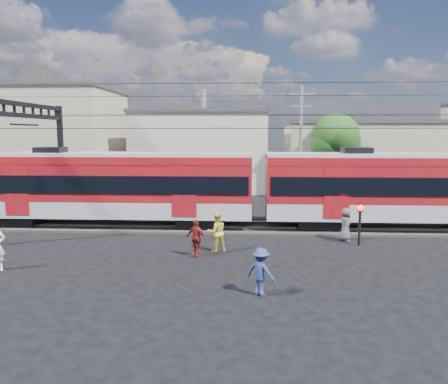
{
  "coord_description": "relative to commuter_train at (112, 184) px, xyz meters",
  "views": [
    {
      "loc": [
        2.38,
        -15.78,
        5.26
      ],
      "look_at": [
        1.22,
        5.0,
        2.43
      ],
      "focal_mm": 35.0,
      "sensor_mm": 36.0,
      "label": 1
    }
  ],
  "objects": [
    {
      "name": "tree_near",
      "position": [
        14.4,
        10.09,
        2.26
      ],
      "size": [
        3.82,
        3.64,
        6.72
      ],
      "color": "#382619",
      "rests_on": "ground"
    },
    {
      "name": "track_bed",
      "position": [
        5.21,
        0.0,
        -2.34
      ],
      "size": [
        70.0,
        3.4,
        0.12
      ],
      "primitive_type": "cube",
      "color": "#2D2823",
      "rests_on": "ground"
    },
    {
      "name": "building_mideast",
      "position": [
        19.21,
        16.0,
        0.75
      ],
      "size": [
        16.32,
        10.2,
        6.3
      ],
      "color": "tan",
      "rests_on": "ground"
    },
    {
      "name": "rail_far",
      "position": [
        5.21,
        0.75,
        -2.22
      ],
      "size": [
        70.0,
        0.12,
        0.12
      ],
      "primitive_type": "cube",
      "color": "#59544C",
      "rests_on": "track_bed"
    },
    {
      "name": "pedestrian_b",
      "position": [
        6.22,
        -4.88,
        -1.51
      ],
      "size": [
        1.04,
        0.92,
        1.78
      ],
      "primitive_type": "imported",
      "rotation": [
        0.0,
        0.0,
        3.48
      ],
      "color": "#DFD145",
      "rests_on": "ground"
    },
    {
      "name": "rail_near",
      "position": [
        5.21,
        -0.75,
        -2.22
      ],
      "size": [
        70.0,
        0.12,
        0.12
      ],
      "primitive_type": "cube",
      "color": "#59544C",
      "rests_on": "track_bed"
    },
    {
      "name": "commuter_train",
      "position": [
        0.0,
        0.0,
        0.0
      ],
      "size": [
        50.3,
        3.08,
        4.17
      ],
      "color": "black",
      "rests_on": "ground"
    },
    {
      "name": "utility_pole_mid",
      "position": [
        11.21,
        7.0,
        2.13
      ],
      "size": [
        1.8,
        0.24,
        8.5
      ],
      "color": "slate",
      "rests_on": "ground"
    },
    {
      "name": "crossing_signal",
      "position": [
        12.82,
        -3.48,
        -1.03
      ],
      "size": [
        0.29,
        0.29,
        1.98
      ],
      "color": "black",
      "rests_on": "ground"
    },
    {
      "name": "pedestrian_c",
      "position": [
        8.03,
        -10.08,
        -1.61
      ],
      "size": [
        1.18,
        1.03,
        1.58
      ],
      "primitive_type": "imported",
      "rotation": [
        0.0,
        0.0,
        2.6
      ],
      "color": "navy",
      "rests_on": "ground"
    },
    {
      "name": "catenary",
      "position": [
        -3.44,
        -0.0,
        2.73
      ],
      "size": [
        70.0,
        9.3,
        7.52
      ],
      "color": "black",
      "rests_on": "ground"
    },
    {
      "name": "ground",
      "position": [
        5.21,
        -8.0,
        -2.4
      ],
      "size": [
        120.0,
        120.0,
        0.0
      ],
      "primitive_type": "plane",
      "color": "black",
      "rests_on": "ground"
    },
    {
      "name": "pedestrian_d",
      "position": [
        5.39,
        -5.72,
        -1.6
      ],
      "size": [
        1.02,
        0.81,
        1.61
      ],
      "primitive_type": "imported",
      "rotation": [
        0.0,
        0.0,
        -0.52
      ],
      "color": "maroon",
      "rests_on": "ground"
    },
    {
      "name": "building_west",
      "position": [
        -11.79,
        16.0,
        2.25
      ],
      "size": [
        14.28,
        10.2,
        9.3
      ],
      "color": "tan",
      "rests_on": "ground"
    },
    {
      "name": "building_midwest",
      "position": [
        3.21,
        19.0,
        1.25
      ],
      "size": [
        12.24,
        12.24,
        7.3
      ],
      "color": "#B7B1A0",
      "rests_on": "ground"
    },
    {
      "name": "pedestrian_e",
      "position": [
        12.37,
        -2.58,
        -1.59
      ],
      "size": [
        0.56,
        0.82,
        1.62
      ],
      "primitive_type": "imported",
      "rotation": [
        0.0,
        0.0,
        1.51
      ],
      "color": "#4D4E52",
      "rests_on": "ground"
    }
  ]
}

